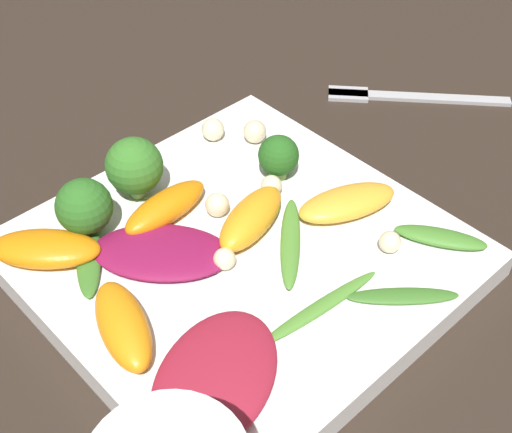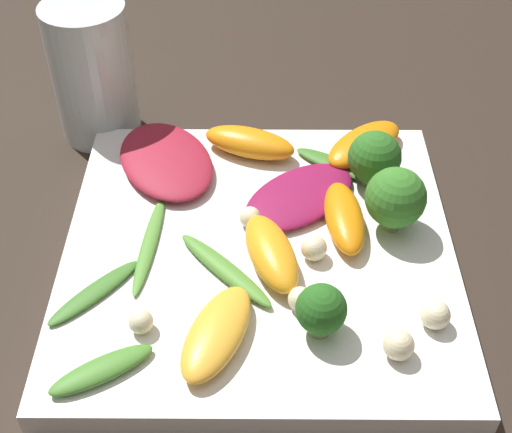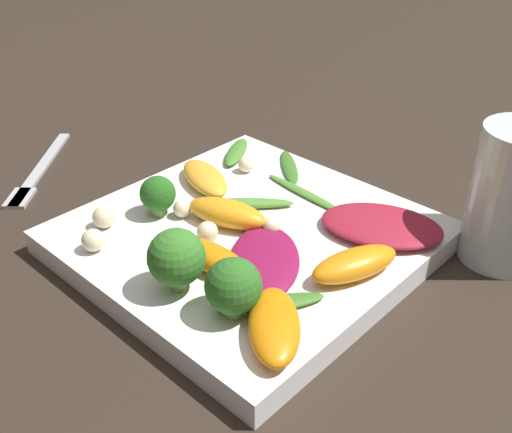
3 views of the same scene
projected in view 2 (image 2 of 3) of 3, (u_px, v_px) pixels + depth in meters
name	position (u px, v px, depth m)	size (l,w,h in m)	color
ground_plane	(256.00, 267.00, 0.49)	(2.40, 2.40, 0.00)	#2D231C
plate	(256.00, 256.00, 0.48)	(0.26, 0.26, 0.02)	white
drinking_glass	(90.00, 72.00, 0.56)	(0.07, 0.07, 0.11)	silver
radicchio_leaf_0	(163.00, 160.00, 0.53)	(0.12, 0.10, 0.01)	maroon
radicchio_leaf_1	(296.00, 196.00, 0.50)	(0.10, 0.10, 0.01)	maroon
orange_segment_0	(268.00, 253.00, 0.46)	(0.07, 0.05, 0.02)	orange
orange_segment_1	(247.00, 143.00, 0.54)	(0.05, 0.08, 0.02)	orange
orange_segment_2	(213.00, 333.00, 0.41)	(0.08, 0.06, 0.02)	#FCAD33
orange_segment_3	(341.00, 218.00, 0.48)	(0.07, 0.03, 0.02)	orange
orange_segment_4	(361.00, 144.00, 0.54)	(0.07, 0.08, 0.02)	orange
broccoli_floret_0	(317.00, 310.00, 0.41)	(0.03, 0.03, 0.03)	#7A9E51
broccoli_floret_1	(392.00, 198.00, 0.47)	(0.04, 0.04, 0.05)	#7A9E51
broccoli_floret_2	(371.00, 158.00, 0.51)	(0.04, 0.04, 0.04)	#7A9E51
arugula_sprig_0	(337.00, 166.00, 0.53)	(0.05, 0.07, 0.01)	#3D7528
arugula_sprig_1	(98.00, 370.00, 0.40)	(0.05, 0.06, 0.01)	#47842D
arugula_sprig_2	(145.00, 248.00, 0.47)	(0.09, 0.02, 0.00)	#518E33
arugula_sprig_3	(221.00, 269.00, 0.45)	(0.07, 0.07, 0.01)	#518E33
arugula_sprig_4	(91.00, 292.00, 0.44)	(0.06, 0.06, 0.00)	#3D7528
macadamia_nut_0	(310.00, 248.00, 0.46)	(0.02, 0.02, 0.02)	beige
macadamia_nut_1	(380.00, 133.00, 0.56)	(0.01, 0.01, 0.01)	beige
macadamia_nut_2	(431.00, 315.00, 0.42)	(0.02, 0.02, 0.02)	beige
macadamia_nut_3	(137.00, 322.00, 0.42)	(0.01, 0.01, 0.01)	beige
macadamia_nut_4	(297.00, 299.00, 0.43)	(0.02, 0.02, 0.02)	beige
macadamia_nut_5	(247.00, 217.00, 0.48)	(0.01, 0.01, 0.01)	beige
macadamia_nut_6	(395.00, 345.00, 0.40)	(0.02, 0.02, 0.02)	beige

